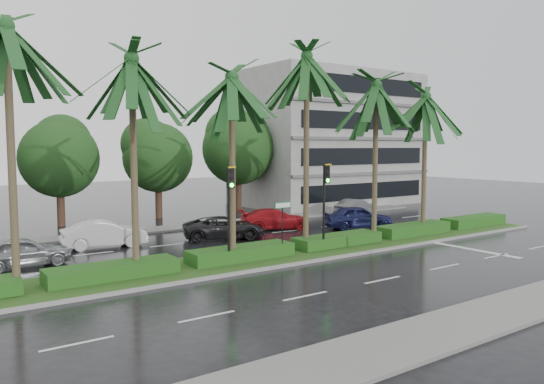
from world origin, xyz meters
TOP-DOWN VIEW (x-y plane):
  - ground at (0.00, 0.00)m, footprint 120.00×120.00m
  - near_sidewalk at (0.00, -10.20)m, footprint 40.00×2.40m
  - far_sidewalk at (0.00, 12.00)m, footprint 40.00×2.00m
  - median at (0.00, 1.00)m, footprint 36.00×4.00m
  - hedge at (0.00, 1.00)m, footprint 35.20×1.40m
  - lane_markings at (3.04, -0.43)m, footprint 34.00×13.06m
  - palm_row at (-1.25, 1.02)m, footprint 26.30×4.20m
  - signal_median_left at (-4.00, 0.30)m, footprint 0.34×0.42m
  - signal_median_right at (1.50, 0.30)m, footprint 0.34×0.42m
  - street_sign at (-1.00, 0.48)m, footprint 0.95×0.09m
  - bg_trees at (1.05, 17.59)m, footprint 33.15×5.88m
  - building at (17.00, 18.00)m, footprint 16.00×10.00m
  - car_silver at (-11.50, 5.83)m, footprint 1.87×4.21m
  - car_white at (-7.00, 8.35)m, footprint 2.07×4.53m
  - car_darkgrey at (-0.50, 6.91)m, footprint 3.73×5.21m
  - car_red at (4.00, 8.09)m, footprint 3.30×4.95m
  - car_blue at (8.50, 5.12)m, footprint 3.49×4.81m
  - car_grey at (13.00, 9.97)m, footprint 2.10×4.09m

SIDE VIEW (x-z plane):
  - ground at x=0.00m, z-range 0.00..0.00m
  - lane_markings at x=3.04m, z-range 0.00..0.01m
  - near_sidewalk at x=0.00m, z-range 0.00..0.12m
  - far_sidewalk at x=0.00m, z-range 0.00..0.12m
  - median at x=0.00m, z-range 0.00..0.16m
  - hedge at x=0.00m, z-range 0.15..0.75m
  - car_grey at x=13.00m, z-range 0.00..1.28m
  - car_darkgrey at x=-0.50m, z-range 0.00..1.32m
  - car_red at x=4.00m, z-range 0.00..1.33m
  - car_silver at x=-11.50m, z-range 0.00..1.41m
  - car_white at x=-7.00m, z-range 0.00..1.44m
  - car_blue at x=8.50m, z-range 0.00..1.52m
  - street_sign at x=-1.00m, z-range 0.82..3.42m
  - signal_median_left at x=-4.00m, z-range 0.82..5.18m
  - signal_median_right at x=1.50m, z-range 0.82..5.18m
  - bg_trees at x=1.05m, z-range 0.74..9.24m
  - building at x=17.00m, z-range 0.00..12.00m
  - palm_row at x=-1.25m, z-range 3.03..13.53m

